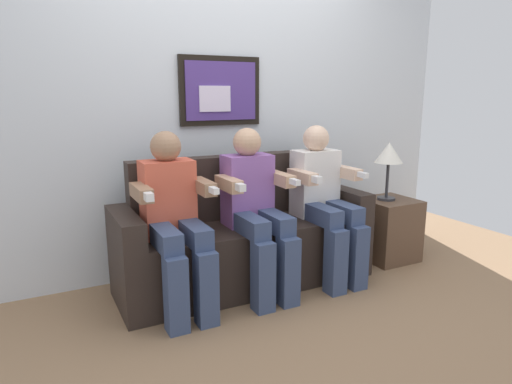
# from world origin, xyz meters

# --- Properties ---
(ground_plane) EXTENTS (5.45, 5.45, 0.00)m
(ground_plane) POSITION_xyz_m (0.00, 0.00, 0.00)
(ground_plane) COLOR #8C6B4C
(back_wall_assembly) EXTENTS (4.20, 0.10, 2.60)m
(back_wall_assembly) POSITION_xyz_m (-0.00, 0.76, 1.30)
(back_wall_assembly) COLOR silver
(back_wall_assembly) RESTS_ON ground_plane
(couch) EXTENTS (1.80, 0.58, 0.90)m
(couch) POSITION_xyz_m (0.00, 0.33, 0.31)
(couch) COLOR #2D231E
(couch) RESTS_ON ground_plane
(person_on_left) EXTENTS (0.46, 0.56, 1.11)m
(person_on_left) POSITION_xyz_m (-0.56, 0.16, 0.61)
(person_on_left) COLOR #D8593F
(person_on_left) RESTS_ON ground_plane
(person_in_middle) EXTENTS (0.46, 0.56, 1.11)m
(person_in_middle) POSITION_xyz_m (-0.00, 0.16, 0.61)
(person_in_middle) COLOR #8C59A5
(person_in_middle) RESTS_ON ground_plane
(person_on_right) EXTENTS (0.46, 0.56, 1.11)m
(person_on_right) POSITION_xyz_m (0.56, 0.16, 0.61)
(person_on_right) COLOR white
(person_on_right) RESTS_ON ground_plane
(side_table_right) EXTENTS (0.40, 0.40, 0.50)m
(side_table_right) POSITION_xyz_m (1.25, 0.22, 0.25)
(side_table_right) COLOR brown
(side_table_right) RESTS_ON ground_plane
(table_lamp) EXTENTS (0.22, 0.22, 0.46)m
(table_lamp) POSITION_xyz_m (1.21, 0.23, 0.86)
(table_lamp) COLOR #333338
(table_lamp) RESTS_ON side_table_right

